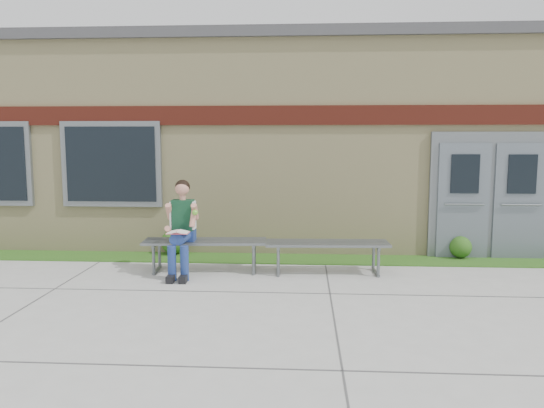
{
  "coord_description": "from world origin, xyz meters",
  "views": [
    {
      "loc": [
        0.63,
        -6.8,
        2.19
      ],
      "look_at": [
        0.1,
        1.7,
        1.13
      ],
      "focal_mm": 35.0,
      "sensor_mm": 36.0,
      "label": 1
    }
  ],
  "objects": [
    {
      "name": "shrub_east",
      "position": [
        3.47,
        2.85,
        0.22
      ],
      "size": [
        0.4,
        0.4,
        0.4
      ],
      "primitive_type": "sphere",
      "color": "#144913",
      "rests_on": "grass_strip"
    },
    {
      "name": "school_building",
      "position": [
        -0.0,
        5.99,
        2.1
      ],
      "size": [
        16.2,
        6.22,
        4.2
      ],
      "color": "beige",
      "rests_on": "ground"
    },
    {
      "name": "girl",
      "position": [
        -1.33,
        1.44,
        0.8
      ],
      "size": [
        0.55,
        0.9,
        1.52
      ],
      "rotation": [
        0.0,
        0.0,
        0.02
      ],
      "color": "navy",
      "rests_on": "ground"
    },
    {
      "name": "ground",
      "position": [
        0.0,
        0.0,
        0.0
      ],
      "size": [
        80.0,
        80.0,
        0.0
      ],
      "primitive_type": "plane",
      "color": "#9E9E99",
      "rests_on": "ground"
    },
    {
      "name": "shrub_mid",
      "position": [
        -1.82,
        2.85,
        0.25
      ],
      "size": [
        0.46,
        0.46,
        0.46
      ],
      "primitive_type": "sphere",
      "color": "#144913",
      "rests_on": "grass_strip"
    },
    {
      "name": "bench_left",
      "position": [
        -1.0,
        1.67,
        0.4
      ],
      "size": [
        2.04,
        0.69,
        0.52
      ],
      "rotation": [
        0.0,
        0.0,
        0.07
      ],
      "color": "slate",
      "rests_on": "ground"
    },
    {
      "name": "grass_strip",
      "position": [
        0.0,
        2.6,
        0.01
      ],
      "size": [
        16.0,
        0.8,
        0.02
      ],
      "primitive_type": "cube",
      "color": "#144913",
      "rests_on": "ground"
    },
    {
      "name": "bench_right",
      "position": [
        1.0,
        1.67,
        0.4
      ],
      "size": [
        2.01,
        0.64,
        0.52
      ],
      "rotation": [
        0.0,
        0.0,
        0.04
      ],
      "color": "slate",
      "rests_on": "ground"
    }
  ]
}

